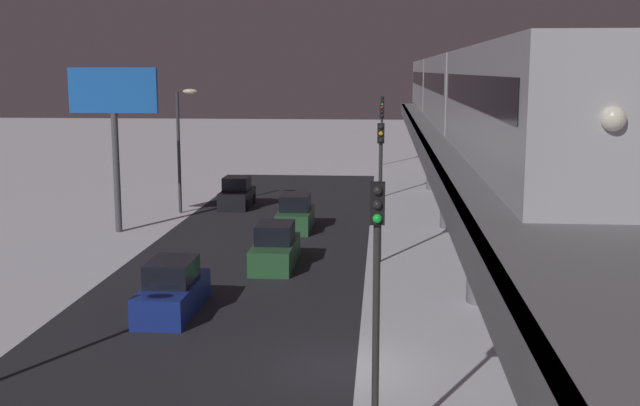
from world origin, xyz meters
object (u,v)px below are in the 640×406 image
Objects in this scene: subway_train at (460,88)px; sedan_blue at (172,291)px; sedan_black at (237,195)px; traffic_light_near at (377,283)px; traffic_light_far at (382,137)px; traffic_light_distant at (382,120)px; sedan_green at (275,249)px; sedan_green_2 at (295,215)px; traffic_light_mid at (380,172)px; commercial_billboard at (114,107)px.

subway_train is 11.95× the size of sedan_blue.
sedan_blue is at bearing 94.57° from sedan_black.
sedan_black is 22.57m from sedan_blue.
traffic_light_near and traffic_light_far have the same top height.
traffic_light_distant is at bearing -82.76° from subway_train.
traffic_light_far is at bearing -72.58° from subway_train.
sedan_black and sedan_green have the same top height.
subway_train is 13.42× the size of sedan_black.
traffic_light_distant is at bearing -90.00° from traffic_light_near.
sedan_green is at bearing 106.73° from sedan_black.
sedan_green is 1.14× the size of sedan_green_2.
sedan_black is 1.02× the size of sedan_green_2.
traffic_light_mid is 1.00× the size of traffic_light_distant.
sedan_green_2 is (8.75, -1.09, -7.04)m from subway_train.
traffic_light_distant is at bearing -99.21° from sedan_blue.
traffic_light_near reaches higher than sedan_blue.
traffic_light_mid is (-9.30, 14.19, 3.41)m from sedan_black.
sedan_green_2 is at bearing -79.79° from traffic_light_near.
sedan_green is 5.91m from traffic_light_mid.
subway_train reaches higher than sedan_green.
commercial_billboard is (5.00, 8.42, 6.04)m from sedan_black.
sedan_blue is 16.76m from commercial_billboard.
commercial_billboard is (18.36, 0.28, -1.01)m from subway_train.
sedan_blue is at bearing 47.93° from traffic_light_mid.
subway_train is 13.33m from sedan_green.
traffic_light_far is at bearing 90.00° from traffic_light_distant.
sedan_blue is 0.72× the size of traffic_light_distant.
sedan_blue is 0.72× the size of traffic_light_far.
commercial_billboard reaches higher than sedan_green_2.
traffic_light_far is (0.00, -18.97, 0.00)m from traffic_light_mid.
traffic_light_mid is 18.97m from traffic_light_far.
traffic_light_near is 1.00× the size of traffic_light_mid.
sedan_green is 0.99× the size of sedan_blue.
subway_train is 8.14m from traffic_light_mid.
sedan_green is 0.52× the size of commercial_billboard.
subway_train reaches higher than sedan_black.
traffic_light_near is 0.72× the size of commercial_billboard.
subway_train is 14.02m from traffic_light_far.
traffic_light_mid and traffic_light_far have the same top height.
subway_train is at bearing 39.31° from sedan_green.
traffic_light_near is (-4.70, 17.85, 3.40)m from sedan_green.
traffic_light_distant reaches higher than sedan_black.
sedan_blue and sedan_green_2 have the same top height.
traffic_light_distant is 35.30m from commercial_billboard.
traffic_light_far is 0.72× the size of commercial_billboard.
sedan_green is at bearing -75.25° from traffic_light_near.
sedan_green is (-4.60, 15.30, 0.01)m from sedan_black.
traffic_light_far is (-9.30, -4.78, 3.41)m from sedan_black.
commercial_billboard is at bearing 0.87° from subway_train.
sedan_green_2 is 9.20m from traffic_light_mid.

